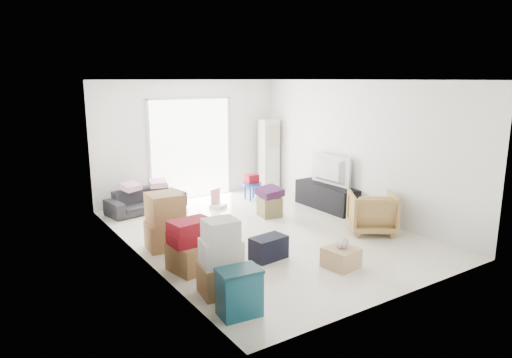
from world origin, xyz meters
The scene contains 21 objects.
room_shell centered at (0.00, 0.00, 1.35)m, with size 4.98×6.48×3.18m.
sliding_door centered at (0.00, 2.98, 1.24)m, with size 2.10×0.04×2.33m.
ac_tower centered at (1.95, 2.65, 0.88)m, with size 0.45×0.30×1.75m, color silver.
tv_console centered at (2.00, 0.57, 0.26)m, with size 0.47×1.55×0.52m, color black.
television centered at (2.00, 0.57, 0.59)m, with size 1.11×0.64×0.14m, color black.
sofa centered at (-1.29, 2.50, 0.32)m, with size 1.63×0.48×0.64m, color #2A2A2F.
pillow_left centered at (-1.59, 2.52, 0.69)m, with size 0.34×0.27×0.11m, color #C28DA0.
pillow_right centered at (-1.01, 2.50, 0.70)m, with size 0.34×0.27×0.12m, color #C28DA0.
armchair centered at (1.65, -1.04, 0.41)m, with size 0.79×0.74×0.81m, color #9E7046.
storage_bins centered at (-1.90, -2.27, 0.29)m, with size 0.53×0.40×0.58m.
box_stack_a centered at (-1.80, -1.67, 0.45)m, with size 0.60×0.53×1.00m.
box_stack_b centered at (-1.80, -0.78, 0.35)m, with size 0.65×0.65×0.75m.
box_stack_c centered at (-1.77, 0.25, 0.45)m, with size 0.67×0.57×0.92m.
loose_box centered at (-1.46, -0.04, 0.17)m, with size 0.41×0.41×0.34m, color #986744.
duffel_bag centered at (-0.63, -1.05, 0.18)m, with size 0.55×0.33×0.36m, color black.
ottoman centered at (0.66, 0.77, 0.20)m, with size 0.40×0.40×0.40m, color olive.
blanket centered at (0.66, 0.77, 0.47)m, with size 0.44×0.44×0.14m, color #441C46.
kids_table centered at (1.07, 2.07, 0.41)m, with size 0.45×0.45×0.59m.
toy_walker centered at (0.08, 1.91, 0.11)m, with size 0.38×0.37×0.40m.
wood_crate centered at (0.08, -1.90, 0.15)m, with size 0.44×0.44×0.30m, color tan.
plush_bunny centered at (0.10, -1.89, 0.35)m, with size 0.25×0.15×0.13m.
Camera 1 is at (-4.43, -6.48, 2.72)m, focal length 32.00 mm.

